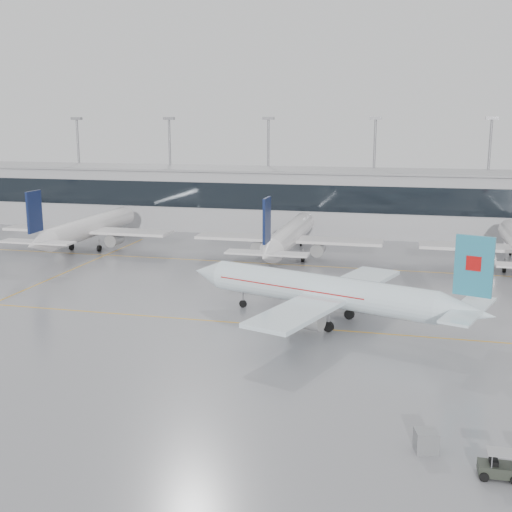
# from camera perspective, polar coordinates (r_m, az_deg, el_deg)

# --- Properties ---
(ground) EXTENTS (320.00, 320.00, 0.00)m
(ground) POSITION_cam_1_polar(r_m,az_deg,el_deg) (70.86, -2.31, -5.90)
(ground) COLOR gray
(ground) RESTS_ON ground
(taxi_line_main) EXTENTS (120.00, 0.25, 0.01)m
(taxi_line_main) POSITION_cam_1_polar(r_m,az_deg,el_deg) (70.86, -2.31, -5.90)
(taxi_line_main) COLOR gold
(taxi_line_main) RESTS_ON ground
(taxi_line_north) EXTENTS (120.00, 0.25, 0.01)m
(taxi_line_north) POSITION_cam_1_polar(r_m,az_deg,el_deg) (99.06, 2.47, -0.75)
(taxi_line_north) COLOR gold
(taxi_line_north) RESTS_ON ground
(taxi_line_cross) EXTENTS (0.25, 60.00, 0.01)m
(taxi_line_cross) POSITION_cam_1_polar(r_m,az_deg,el_deg) (96.00, -17.24, -1.69)
(taxi_line_cross) COLOR gold
(taxi_line_cross) RESTS_ON ground
(terminal) EXTENTS (180.00, 15.00, 12.00)m
(terminal) POSITION_cam_1_polar(r_m,az_deg,el_deg) (129.17, 5.28, 4.86)
(terminal) COLOR #9F9FA2
(terminal) RESTS_ON ground
(terminal_glass) EXTENTS (180.00, 0.20, 5.00)m
(terminal_glass) POSITION_cam_1_polar(r_m,az_deg,el_deg) (121.58, 4.76, 5.15)
(terminal_glass) COLOR black
(terminal_glass) RESTS_ON ground
(terminal_roof) EXTENTS (182.00, 16.00, 0.40)m
(terminal_roof) POSITION_cam_1_polar(r_m,az_deg,el_deg) (128.56, 5.33, 7.60)
(terminal_roof) COLOR gray
(terminal_roof) RESTS_ON ground
(light_masts) EXTENTS (156.40, 1.00, 22.60)m
(light_masts) POSITION_cam_1_polar(r_m,az_deg,el_deg) (134.41, 5.72, 8.27)
(light_masts) COLOR gray
(light_masts) RESTS_ON ground
(air_canada_jet) EXTENTS (34.93, 28.35, 11.17)m
(air_canada_jet) POSITION_cam_1_polar(r_m,az_deg,el_deg) (69.87, 6.58, -3.21)
(air_canada_jet) COLOR white
(air_canada_jet) RESTS_ON ground
(parked_jet_b) EXTENTS (29.64, 36.96, 11.72)m
(parked_jet_b) POSITION_cam_1_polar(r_m,az_deg,el_deg) (113.65, -14.73, 2.40)
(parked_jet_b) COLOR silver
(parked_jet_b) RESTS_ON ground
(parked_jet_c) EXTENTS (29.64, 36.96, 11.72)m
(parked_jet_c) POSITION_cam_1_polar(r_m,az_deg,el_deg) (101.88, 2.89, 1.72)
(parked_jet_c) COLOR silver
(parked_jet_c) RESTS_ON ground
(baggage_tug) EXTENTS (3.62, 1.56, 1.75)m
(baggage_tug) POSITION_cam_1_polar(r_m,az_deg,el_deg) (44.28, 20.74, -17.25)
(baggage_tug) COLOR #292E26
(baggage_tug) RESTS_ON ground
(gse_unit) EXTENTS (1.74, 1.66, 1.47)m
(gse_unit) POSITION_cam_1_polar(r_m,az_deg,el_deg) (45.87, 14.88, -15.62)
(gse_unit) COLOR slate
(gse_unit) RESTS_ON ground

